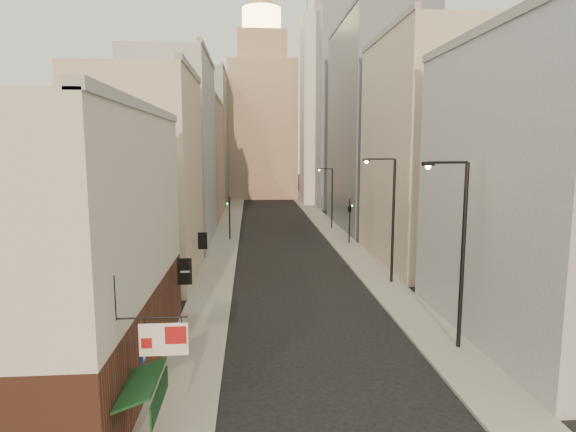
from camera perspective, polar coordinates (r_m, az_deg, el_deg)
The scene contains 18 objects.
sidewalk_left at distance 68.19m, azimuth -6.83°, elevation -0.72°, with size 3.00×140.00×0.15m, color gray.
sidewalk_right at distance 68.87m, azimuth 4.04°, elevation -0.60°, with size 3.00×140.00×0.15m, color gray.
near_building_left at distance 23.01m, azimuth -23.15°, elevation -3.56°, with size 8.30×23.04×12.30m.
left_bldg_beige at distance 39.33m, azimuth -16.82°, elevation 4.22°, with size 8.00×12.00×16.00m, color #BDAA91.
left_bldg_grey at distance 54.99m, azimuth -13.35°, elevation 7.42°, with size 8.00×16.00×20.00m, color gray.
left_bldg_tan at distance 72.86m, azimuth -11.13°, elevation 6.40°, with size 8.00×18.00×17.00m, color tan.
left_bldg_wingrid at distance 92.74m, azimuth -9.76°, elevation 8.92°, with size 8.00×20.00×24.00m, color gray.
right_bldg_grey at distance 29.01m, azimuth 28.12°, elevation 2.37°, with size 8.00×16.00×16.00m, color gray.
right_bldg_beige at distance 45.12m, azimuth 15.90°, elevation 7.24°, with size 8.00×16.00×20.00m, color #BDAA91.
right_bldg_wingrid at distance 64.32m, azimuth 9.75°, elevation 10.25°, with size 8.00×20.00×26.00m, color gray.
highrise at distance 94.14m, azimuth 9.31°, elevation 17.27°, with size 21.00×23.00×51.20m.
clock_tower at distance 104.63m, azimuth -3.07°, elevation 11.99°, with size 14.00×14.00×44.90m.
white_tower at distance 91.73m, azimuth 4.21°, elevation 13.15°, with size 8.00×8.00×41.50m.
streetlamp_near at distance 25.74m, azimuth 19.60°, elevation -3.20°, with size 2.55×0.62×9.76m.
streetlamp_mid at distance 37.28m, azimuth 12.01°, elevation 0.35°, with size 2.53×0.47×9.65m.
streetlamp_far at distance 62.12m, azimuth 5.07°, elevation 2.55°, with size 2.00×0.74×7.85m.
traffic_light_left at distance 54.53m, azimuth -6.95°, elevation 0.67°, with size 0.57×0.47×5.00m.
traffic_light_right at distance 52.53m, azimuth 7.33°, elevation 0.90°, with size 0.74×0.74×5.00m.
Camera 1 is at (-3.59, -12.35, 10.38)m, focal length 30.00 mm.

